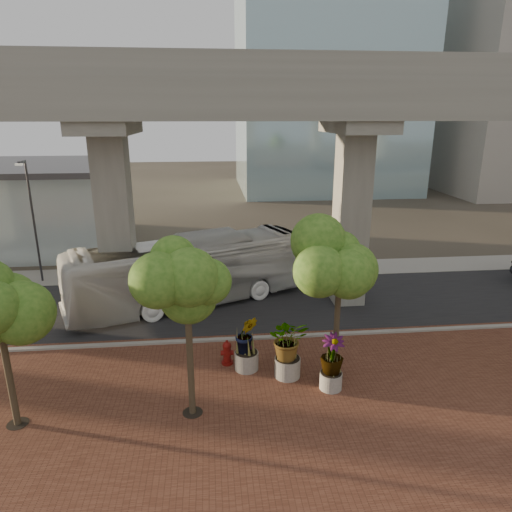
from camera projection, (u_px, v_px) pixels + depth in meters
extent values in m
plane|color=#3A342A|center=(240.00, 322.00, 22.72)|extent=(160.00, 160.00, 0.00)
cube|color=brown|center=(256.00, 425.00, 15.12)|extent=(70.00, 13.00, 0.06)
cube|color=black|center=(237.00, 305.00, 24.61)|extent=(90.00, 8.00, 0.04)
cube|color=gray|center=(243.00, 339.00, 20.80)|extent=(70.00, 0.25, 0.16)
cube|color=gray|center=(232.00, 271.00, 29.83)|extent=(90.00, 3.00, 0.06)
cube|color=gray|center=(237.00, 100.00, 19.96)|extent=(72.00, 2.40, 1.80)
cube|color=gray|center=(233.00, 101.00, 23.00)|extent=(72.00, 2.40, 1.80)
cube|color=gray|center=(238.00, 62.00, 18.50)|extent=(72.00, 0.12, 1.00)
cube|color=gray|center=(231.00, 73.00, 23.62)|extent=(72.00, 0.12, 1.00)
imported|color=silver|center=(190.00, 272.00, 24.40)|extent=(13.30, 7.75, 3.65)
cylinder|color=maroon|center=(227.00, 362.00, 18.79)|extent=(0.47, 0.47, 0.10)
cylinder|color=maroon|center=(227.00, 354.00, 18.68)|extent=(0.31, 0.31, 0.76)
sphere|color=maroon|center=(227.00, 346.00, 18.56)|extent=(0.37, 0.37, 0.37)
cylinder|color=maroon|center=(227.00, 342.00, 18.51)|extent=(0.10, 0.10, 0.13)
cylinder|color=maroon|center=(227.00, 353.00, 18.66)|extent=(0.52, 0.21, 0.21)
cylinder|color=gray|center=(287.00, 367.00, 17.80)|extent=(1.01, 1.01, 0.78)
imported|color=#316019|center=(288.00, 339.00, 17.44)|extent=(2.24, 2.24, 1.68)
cylinder|color=#A59E95|center=(331.00, 380.00, 17.03)|extent=(0.84, 0.84, 0.65)
imported|color=#316019|center=(332.00, 354.00, 16.70)|extent=(2.05, 2.05, 1.53)
cylinder|color=#ADA59D|center=(247.00, 360.00, 18.31)|extent=(0.96, 0.96, 0.74)
imported|color=#316019|center=(246.00, 334.00, 17.96)|extent=(2.12, 2.12, 1.59)
cylinder|color=#4C3E2B|center=(10.00, 381.00, 14.67)|extent=(0.22, 0.22, 3.23)
cylinder|color=black|center=(18.00, 424.00, 15.15)|extent=(0.70, 0.70, 0.01)
cylinder|color=#4C3E2B|center=(190.00, 365.00, 15.17)|extent=(0.22, 0.22, 3.69)
cylinder|color=black|center=(193.00, 412.00, 15.72)|extent=(0.70, 0.70, 0.01)
cylinder|color=#4C3E2B|center=(336.00, 334.00, 17.42)|extent=(0.22, 0.22, 3.58)
cylinder|color=black|center=(334.00, 375.00, 17.95)|extent=(0.70, 0.70, 0.01)
cylinder|color=#2F2E34|center=(34.00, 223.00, 27.04)|extent=(0.13, 0.13, 7.28)
cube|color=#2F2E34|center=(22.00, 162.00, 25.52)|extent=(0.14, 0.91, 0.14)
cube|color=silver|center=(19.00, 164.00, 25.12)|extent=(0.36, 0.18, 0.11)
cylinder|color=#333338|center=(345.00, 217.00, 28.69)|extent=(0.13, 0.13, 7.24)
cube|color=#333338|center=(350.00, 160.00, 27.18)|extent=(0.14, 0.91, 0.14)
cube|color=silver|center=(352.00, 162.00, 26.77)|extent=(0.36, 0.18, 0.11)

